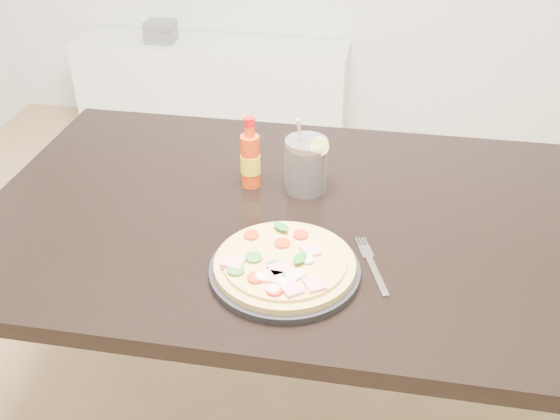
% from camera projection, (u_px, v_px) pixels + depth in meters
% --- Properties ---
extents(dining_table, '(1.40, 0.90, 0.75)m').
position_uv_depth(dining_table, '(289.00, 240.00, 1.47)').
color(dining_table, black).
rests_on(dining_table, ground).
extents(plate, '(0.30, 0.30, 0.02)m').
position_uv_depth(plate, '(285.00, 270.00, 1.23)').
color(plate, black).
rests_on(plate, dining_table).
extents(pizza, '(0.28, 0.28, 0.03)m').
position_uv_depth(pizza, '(284.00, 264.00, 1.22)').
color(pizza, tan).
rests_on(pizza, plate).
extents(hot_sauce_bottle, '(0.05, 0.05, 0.18)m').
position_uv_depth(hot_sauce_bottle, '(250.00, 159.00, 1.48)').
color(hot_sauce_bottle, '#E43C0D').
rests_on(hot_sauce_bottle, dining_table).
extents(cola_cup, '(0.10, 0.10, 0.19)m').
position_uv_depth(cola_cup, '(306.00, 166.00, 1.47)').
color(cola_cup, black).
rests_on(cola_cup, dining_table).
extents(fork, '(0.08, 0.18, 0.00)m').
position_uv_depth(fork, '(371.00, 264.00, 1.26)').
color(fork, silver).
rests_on(fork, dining_table).
extents(media_console, '(1.40, 0.34, 0.50)m').
position_uv_depth(media_console, '(213.00, 89.00, 3.30)').
color(media_console, white).
rests_on(media_console, ground).
extents(cd_stack, '(0.14, 0.12, 0.10)m').
position_uv_depth(cd_stack, '(160.00, 31.00, 3.15)').
color(cd_stack, slate).
rests_on(cd_stack, media_console).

